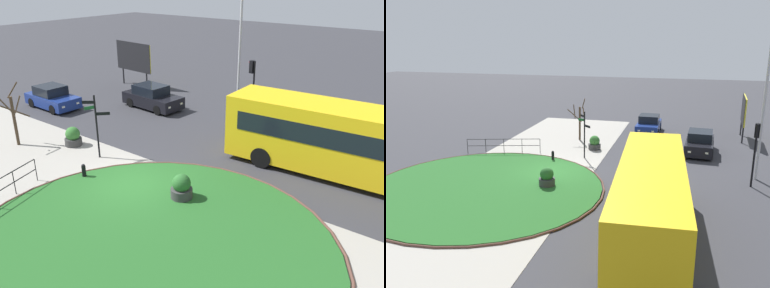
# 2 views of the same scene
# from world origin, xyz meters

# --- Properties ---
(ground) EXTENTS (120.00, 120.00, 0.00)m
(ground) POSITION_xyz_m (0.00, 0.00, 0.00)
(ground) COLOR #333338
(sidewalk_paving) EXTENTS (32.00, 8.38, 0.02)m
(sidewalk_paving) POSITION_xyz_m (0.00, -1.81, 0.01)
(sidewalk_paving) COLOR #9E998E
(sidewalk_paving) RESTS_ON ground
(grass_island) EXTENTS (12.87, 12.87, 0.10)m
(grass_island) POSITION_xyz_m (3.48, -2.80, 0.05)
(grass_island) COLOR #235B23
(grass_island) RESTS_ON ground
(grass_kerb_ring) EXTENTS (13.18, 13.18, 0.11)m
(grass_kerb_ring) POSITION_xyz_m (3.48, -2.80, 0.06)
(grass_kerb_ring) COLOR brown
(grass_kerb_ring) RESTS_ON ground
(signpost_directional) EXTENTS (0.95, 0.99, 3.23)m
(signpost_directional) POSITION_xyz_m (-3.39, 1.07, 1.87)
(signpost_directional) COLOR black
(signpost_directional) RESTS_ON ground
(bollard_foreground) EXTENTS (0.19, 0.19, 0.69)m
(bollard_foreground) POSITION_xyz_m (-2.22, -0.79, 0.35)
(bollard_foreground) COLOR black
(bollard_foreground) RESTS_ON ground
(bus_yellow) EXTENTS (10.91, 3.24, 3.21)m
(bus_yellow) POSITION_xyz_m (6.86, 6.43, 1.73)
(bus_yellow) COLOR yellow
(bus_yellow) RESTS_ON ground
(car_near_lane) EXTENTS (4.02, 1.97, 1.51)m
(car_near_lane) POSITION_xyz_m (-12.21, 4.56, 0.69)
(car_near_lane) COLOR navy
(car_near_lane) RESTS_ON ground
(car_far_lane) EXTENTS (4.34, 2.12, 1.56)m
(car_far_lane) POSITION_xyz_m (-6.80, 8.67, 0.72)
(car_far_lane) COLOR black
(car_far_lane) RESTS_ON ground
(traffic_light_near) EXTENTS (0.49, 0.30, 3.53)m
(traffic_light_near) POSITION_xyz_m (-0.71, 11.33, 2.60)
(traffic_light_near) COLOR black
(traffic_light_near) RESTS_ON ground
(lamppost_tall) EXTENTS (0.32, 0.32, 9.15)m
(lamppost_tall) POSITION_xyz_m (-1.94, 11.73, 4.87)
(lamppost_tall) COLOR #B7B7BC
(lamppost_tall) RESTS_ON ground
(billboard_left) EXTENTS (3.88, 0.41, 3.51)m
(billboard_left) POSITION_xyz_m (-11.83, 12.02, 2.33)
(billboard_left) COLOR black
(billboard_left) RESTS_ON ground
(planter_near_signpost) EXTENTS (0.89, 0.89, 1.04)m
(planter_near_signpost) POSITION_xyz_m (-5.68, 1.27, 0.46)
(planter_near_signpost) COLOR #383838
(planter_near_signpost) RESTS_ON ground
(planter_kerbside) EXTENTS (0.89, 0.89, 1.12)m
(planter_kerbside) POSITION_xyz_m (2.40, 0.43, 0.51)
(planter_kerbside) COLOR #383838
(planter_kerbside) RESTS_ON ground
(street_tree_bare) EXTENTS (1.39, 1.38, 3.38)m
(street_tree_bare) POSITION_xyz_m (-8.01, -0.51, 1.62)
(street_tree_bare) COLOR #423323
(street_tree_bare) RESTS_ON ground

